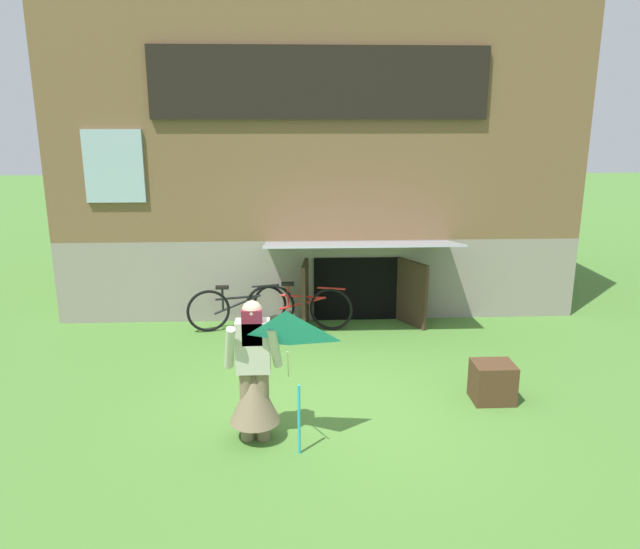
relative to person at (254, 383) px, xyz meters
The scene contains 7 objects.
ground_plane 1.31m from the person, 42.81° to the left, with size 60.00×60.00×0.00m, color #4C7F33.
log_house 6.51m from the person, 82.20° to the left, with size 8.48×5.82×5.30m.
person is the anchor object (origin of this frame).
kite 0.82m from the person, 54.48° to the right, with size 0.77×0.74×1.48m.
bicycle_red 3.45m from the person, 80.95° to the left, with size 1.57×0.45×0.74m.
bicycle_black 3.45m from the person, 97.96° to the left, with size 1.54×0.45×0.72m.
wooden_crate 2.86m from the person, 15.52° to the left, with size 0.47×0.40×0.47m, color #4C331E.
Camera 1 is at (-0.43, -6.38, 3.22)m, focal length 33.55 mm.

